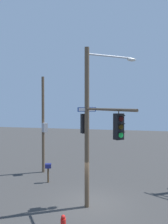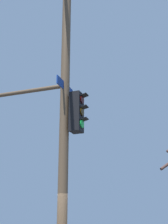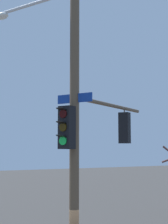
{
  "view_description": "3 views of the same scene",
  "coord_description": "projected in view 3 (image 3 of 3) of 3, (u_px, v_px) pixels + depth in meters",
  "views": [
    {
      "loc": [
        12.47,
        2.74,
        5.62
      ],
      "look_at": [
        0.34,
        -0.28,
        5.27
      ],
      "focal_mm": 36.44,
      "sensor_mm": 36.0,
      "label": 1
    },
    {
      "loc": [
        -6.66,
        3.78,
        1.88
      ],
      "look_at": [
        0.04,
        -0.55,
        4.65
      ],
      "focal_mm": 49.94,
      "sensor_mm": 36.0,
      "label": 2
    },
    {
      "loc": [
        -2.27,
        -7.85,
        4.23
      ],
      "look_at": [
        0.46,
        -0.57,
        5.0
      ],
      "focal_mm": 49.13,
      "sensor_mm": 36.0,
      "label": 3
    }
  ],
  "objects": [
    {
      "name": "main_signal_pole_assembly",
      "position": [
        79.0,
        121.0,
        8.71
      ],
      "size": [
        5.7,
        3.27,
        8.81
      ],
      "rotation": [
        0.0,
        0.0,
        0.66
      ],
      "color": "brown",
      "rests_on": "ground"
    }
  ]
}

